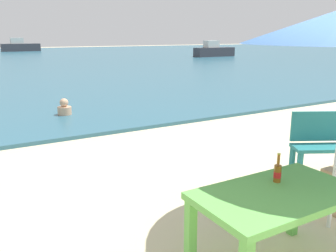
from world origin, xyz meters
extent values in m
cube|color=#2D6075|center=(0.00, 30.00, 0.04)|extent=(120.00, 50.00, 0.08)
cube|color=#60B24C|center=(-1.28, 0.09, 0.73)|extent=(1.40, 0.80, 0.06)
cube|color=#60B24C|center=(-1.92, 0.43, 0.35)|extent=(0.08, 0.08, 0.70)
cube|color=#60B24C|center=(-0.64, 0.43, 0.35)|extent=(0.08, 0.08, 0.70)
cylinder|color=brown|center=(-1.13, 0.24, 0.84)|extent=(0.06, 0.06, 0.16)
cone|color=brown|center=(-1.13, 0.24, 0.92)|extent=(0.06, 0.06, 0.03)
cylinder|color=brown|center=(-1.13, 0.24, 0.97)|extent=(0.03, 0.03, 0.09)
cylinder|color=red|center=(-1.13, 0.24, 0.83)|extent=(0.07, 0.07, 0.05)
cylinder|color=gold|center=(-1.13, 0.24, 1.02)|extent=(0.03, 0.03, 0.01)
cube|color=#237275|center=(1.09, 1.21, 0.45)|extent=(1.23, 0.88, 0.05)
cube|color=#237275|center=(1.17, 1.36, 0.73)|extent=(1.08, 0.59, 0.44)
cube|color=#237275|center=(0.54, 1.35, 0.21)|extent=(0.06, 0.06, 0.42)
cube|color=#237275|center=(0.67, 1.59, 0.21)|extent=(0.06, 0.06, 0.42)
cylinder|color=tan|center=(-1.26, 7.06, 0.18)|extent=(0.34, 0.34, 0.20)
sphere|color=tan|center=(-1.26, 7.06, 0.39)|extent=(0.21, 0.21, 0.21)
cube|color=#38383F|center=(16.79, 24.63, 0.48)|extent=(3.88, 1.06, 0.79)
cube|color=silver|center=(16.44, 24.63, 1.18)|extent=(1.23, 0.79, 0.62)
cube|color=#38383F|center=(3.41, 44.37, 0.52)|extent=(4.27, 1.17, 0.87)
cube|color=silver|center=(3.02, 44.37, 1.29)|extent=(1.36, 0.87, 0.68)
camera|label=1|loc=(-3.46, -1.84, 2.03)|focal=38.56mm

